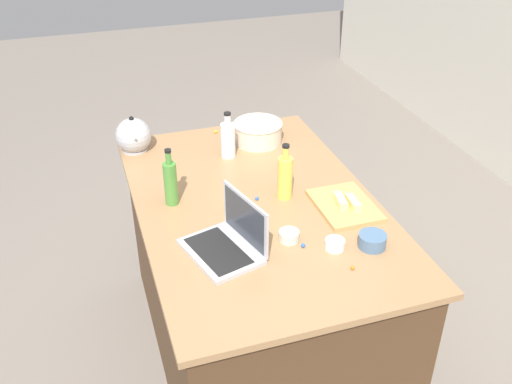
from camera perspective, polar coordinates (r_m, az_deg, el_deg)
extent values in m
plane|color=slate|center=(3.14, 0.00, -14.90)|extent=(12.00, 12.00, 0.00)
cube|color=#4C331E|center=(2.84, 0.00, -8.86)|extent=(1.54, 0.96, 0.87)
cube|color=#9E754C|center=(2.57, 0.00, -1.23)|extent=(1.60, 1.02, 0.03)
cube|color=#B7B7BC|center=(2.26, -3.48, -5.83)|extent=(0.36, 0.30, 0.02)
cube|color=black|center=(2.25, -3.71, -5.71)|extent=(0.30, 0.22, 0.00)
cube|color=#B7B7BC|center=(2.25, -1.05, -2.64)|extent=(0.29, 0.09, 0.20)
cube|color=#333842|center=(2.24, -1.18, -2.69)|extent=(0.26, 0.08, 0.18)
cylinder|color=beige|center=(3.05, 0.20, 5.78)|extent=(0.25, 0.25, 0.10)
cylinder|color=black|center=(3.05, 0.20, 5.87)|extent=(0.20, 0.20, 0.09)
torus|color=beige|center=(3.03, 0.20, 6.67)|extent=(0.26, 0.26, 0.01)
cylinder|color=white|center=(2.89, -2.72, 5.04)|extent=(0.07, 0.07, 0.17)
cylinder|color=white|center=(2.85, -2.78, 7.05)|extent=(0.03, 0.03, 0.05)
cylinder|color=black|center=(2.83, -2.79, 7.62)|extent=(0.03, 0.03, 0.01)
cylinder|color=#4C8C38|center=(2.53, -8.30, 0.80)|extent=(0.06, 0.06, 0.20)
cylinder|color=#4C8C38|center=(2.47, -8.52, 3.30)|extent=(0.02, 0.02, 0.06)
cylinder|color=black|center=(2.46, -8.58, 3.99)|extent=(0.03, 0.03, 0.01)
cylinder|color=#DBC64C|center=(2.56, 2.82, 1.39)|extent=(0.07, 0.07, 0.19)
cylinder|color=#DBC64C|center=(2.50, 2.89, 3.84)|extent=(0.03, 0.03, 0.05)
cylinder|color=black|center=(2.48, 2.91, 4.52)|extent=(0.03, 0.03, 0.01)
cylinder|color=#ADADB2|center=(3.05, -11.70, 4.14)|extent=(0.13, 0.13, 0.01)
sphere|color=#ADADB2|center=(3.02, -11.85, 5.40)|extent=(0.18, 0.18, 0.18)
cone|color=#ADADB2|center=(2.93, -11.66, 5.02)|extent=(0.08, 0.03, 0.07)
sphere|color=black|center=(2.98, -12.04, 7.00)|extent=(0.02, 0.02, 0.02)
cube|color=tan|center=(2.55, 8.62, -1.30)|extent=(0.32, 0.24, 0.02)
cube|color=#F4E58C|center=(2.53, 8.21, -0.86)|extent=(0.11, 0.05, 0.04)
cube|color=#F4E58C|center=(2.53, 9.43, -1.06)|extent=(0.11, 0.04, 0.04)
cylinder|color=white|center=(2.30, 7.68, -5.06)|extent=(0.08, 0.08, 0.04)
cylinder|color=beige|center=(2.32, 3.24, -4.28)|extent=(0.08, 0.08, 0.04)
cylinder|color=slate|center=(2.33, 11.26, -4.66)|extent=(0.11, 0.11, 0.05)
sphere|color=yellow|center=(3.17, -3.94, 5.89)|extent=(0.02, 0.02, 0.02)
sphere|color=orange|center=(2.16, -3.78, -8.05)|extent=(0.02, 0.02, 0.02)
sphere|color=blue|center=(2.57, 0.09, -0.62)|extent=(0.02, 0.02, 0.02)
sphere|color=blue|center=(2.30, 4.62, -5.20)|extent=(0.02, 0.02, 0.02)
sphere|color=orange|center=(2.21, 9.38, -7.28)|extent=(0.02, 0.02, 0.02)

